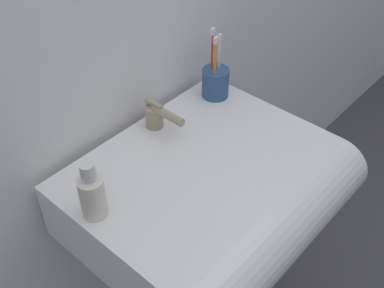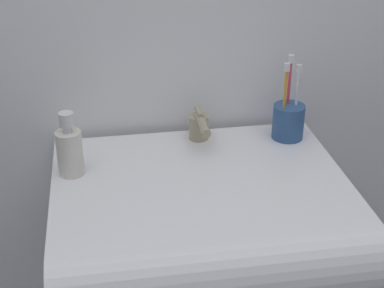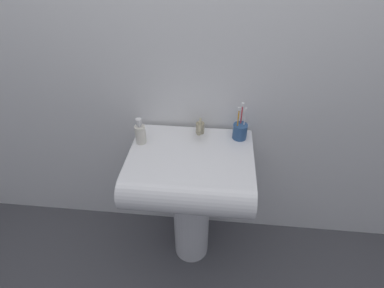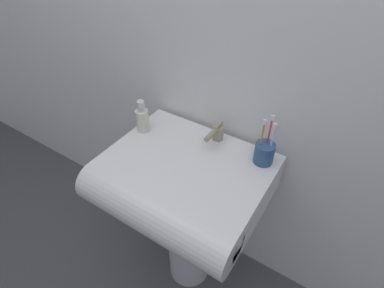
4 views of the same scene
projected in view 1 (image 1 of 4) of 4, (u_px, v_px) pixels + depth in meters
sink_pedestal at (197, 279)px, 1.52m from camera, size 0.22×0.22×0.68m
sink_basin at (216, 197)px, 1.21m from camera, size 0.64×0.54×0.17m
faucet at (158, 116)px, 1.26m from camera, size 0.05×0.13×0.08m
toothbrush_cup at (215, 82)px, 1.37m from camera, size 0.08×0.08×0.21m
soap_bottle at (92, 195)px, 1.02m from camera, size 0.06×0.06×0.15m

